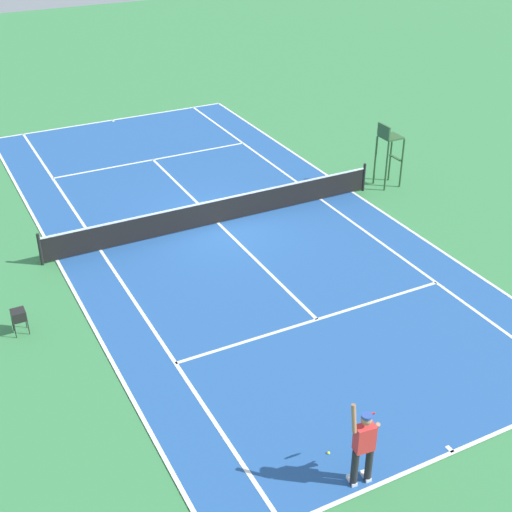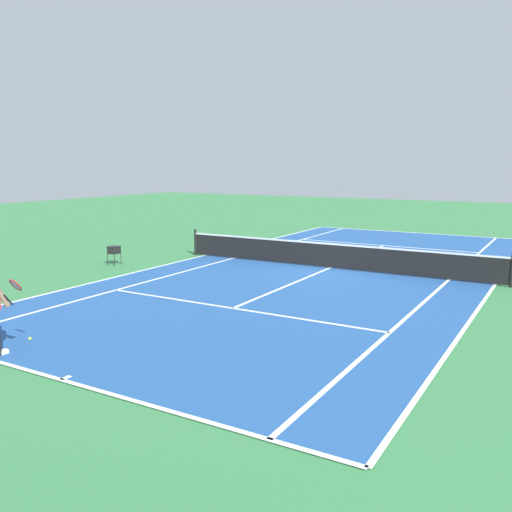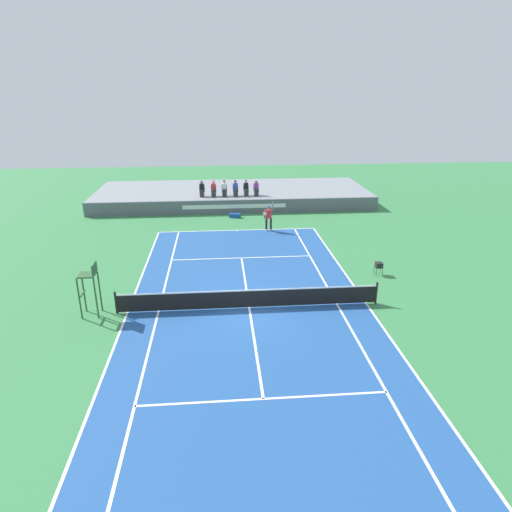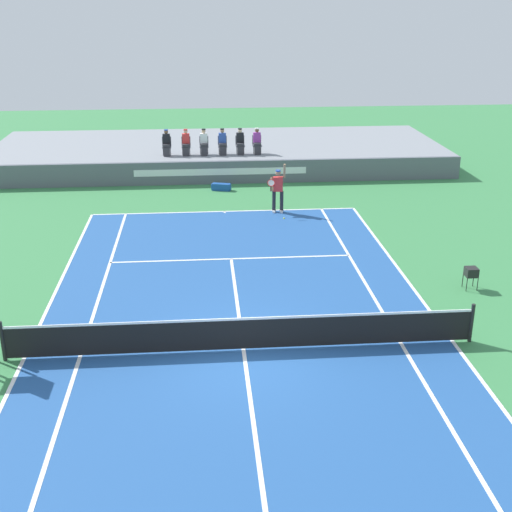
{
  "view_description": "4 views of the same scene",
  "coord_description": "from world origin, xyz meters",
  "px_view_note": "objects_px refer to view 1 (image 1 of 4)",
  "views": [
    {
      "loc": [
        8.74,
        19.72,
        11.13
      ],
      "look_at": [
        0.66,
        4.08,
        1.0
      ],
      "focal_mm": 49.95,
      "sensor_mm": 36.0,
      "label": 1
    },
    {
      "loc": [
        -7.41,
        17.89,
        3.69
      ],
      "look_at": [
        0.66,
        4.08,
        1.0
      ],
      "focal_mm": 38.26,
      "sensor_mm": 36.0,
      "label": 2
    },
    {
      "loc": [
        -1.25,
        -18.12,
        9.46
      ],
      "look_at": [
        0.66,
        4.08,
        1.0
      ],
      "focal_mm": 31.11,
      "sensor_mm": 36.0,
      "label": 3
    },
    {
      "loc": [
        -0.95,
        -15.15,
        8.46
      ],
      "look_at": [
        0.66,
        4.08,
        1.0
      ],
      "focal_mm": 47.27,
      "sensor_mm": 36.0,
      "label": 4
    }
  ],
  "objects_px": {
    "tennis_player": "(364,446)",
    "umpire_chair": "(389,147)",
    "tennis_ball": "(328,453)",
    "ball_hopper": "(18,315)"
  },
  "relations": [
    {
      "from": "tennis_player",
      "to": "umpire_chair",
      "type": "bearing_deg",
      "value": -128.16
    },
    {
      "from": "umpire_chair",
      "to": "ball_hopper",
      "type": "xyz_separation_m",
      "value": [
        14.18,
        3.3,
        -0.98
      ]
    },
    {
      "from": "ball_hopper",
      "to": "tennis_player",
      "type": "bearing_deg",
      "value": 121.09
    },
    {
      "from": "tennis_player",
      "to": "ball_hopper",
      "type": "distance_m",
      "value": 9.75
    },
    {
      "from": "tennis_ball",
      "to": "ball_hopper",
      "type": "height_order",
      "value": "ball_hopper"
    },
    {
      "from": "tennis_ball",
      "to": "umpire_chair",
      "type": "height_order",
      "value": "umpire_chair"
    },
    {
      "from": "tennis_player",
      "to": "ball_hopper",
      "type": "bearing_deg",
      "value": -58.91
    },
    {
      "from": "tennis_player",
      "to": "umpire_chair",
      "type": "relative_size",
      "value": 0.85
    },
    {
      "from": "tennis_player",
      "to": "umpire_chair",
      "type": "distance_m",
      "value": 14.82
    },
    {
      "from": "tennis_ball",
      "to": "umpire_chair",
      "type": "relative_size",
      "value": 0.03
    }
  ]
}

